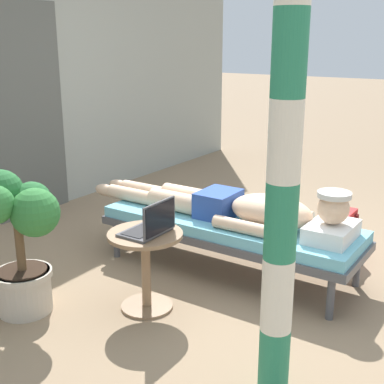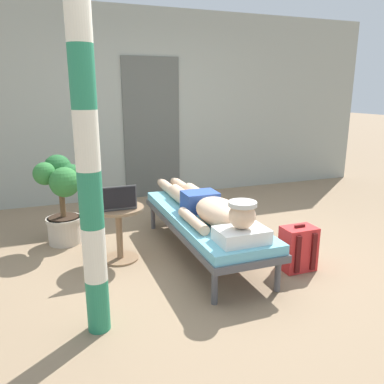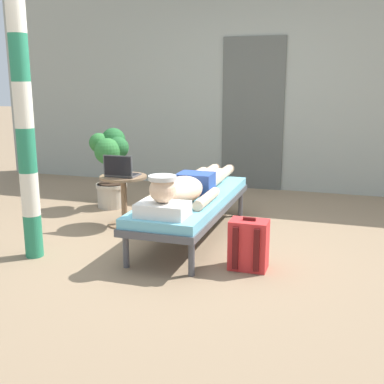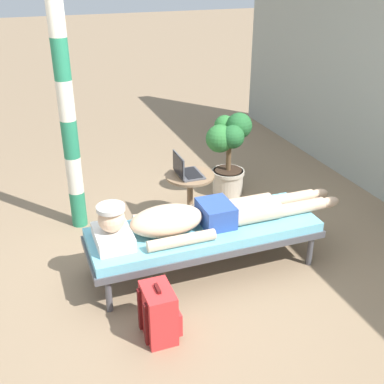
% 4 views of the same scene
% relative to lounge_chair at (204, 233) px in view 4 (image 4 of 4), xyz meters
% --- Properties ---
extents(ground_plane, '(40.00, 40.00, 0.00)m').
position_rel_lounge_chair_xyz_m(ground_plane, '(-0.02, -0.19, -0.35)').
color(ground_plane, '#8C7256').
extents(lounge_chair, '(0.65, 1.97, 0.42)m').
position_rel_lounge_chair_xyz_m(lounge_chair, '(0.00, 0.00, 0.00)').
color(lounge_chair, '#4C4C51').
rests_on(lounge_chair, ground).
extents(person_reclining, '(0.53, 2.17, 0.33)m').
position_rel_lounge_chair_xyz_m(person_reclining, '(-0.00, -0.10, 0.17)').
color(person_reclining, white).
rests_on(person_reclining, lounge_chair).
extents(side_table, '(0.48, 0.48, 0.52)m').
position_rel_lounge_chair_xyz_m(side_table, '(-0.80, 0.16, 0.01)').
color(side_table, '#8C6B4C').
rests_on(side_table, ground).
extents(laptop, '(0.31, 0.24, 0.23)m').
position_rel_lounge_chair_xyz_m(laptop, '(-0.80, 0.11, 0.24)').
color(laptop, '#4C4C51').
rests_on(laptop, side_table).
extents(backpack, '(0.30, 0.26, 0.42)m').
position_rel_lounge_chair_xyz_m(backpack, '(0.66, -0.60, -0.15)').
color(backpack, red).
rests_on(backpack, ground).
extents(potted_plant, '(0.49, 0.54, 0.93)m').
position_rel_lounge_chair_xyz_m(potted_plant, '(-1.26, 0.78, 0.20)').
color(potted_plant, '#BFB29E').
rests_on(potted_plant, ground).
extents(porch_post, '(0.15, 0.15, 2.55)m').
position_rel_lounge_chair_xyz_m(porch_post, '(-1.13, -0.90, 0.93)').
color(porch_post, '#267F59').
rests_on(porch_post, ground).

